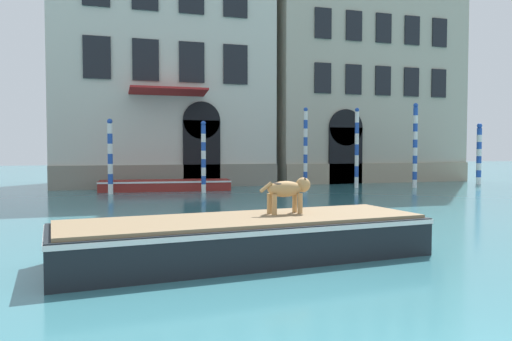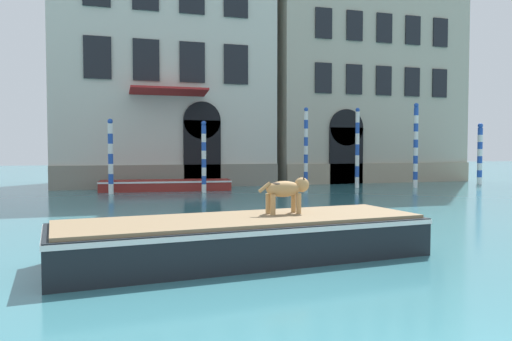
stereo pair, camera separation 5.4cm
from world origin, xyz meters
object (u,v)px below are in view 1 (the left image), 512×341
Objects in this scene: boat_foreground at (245,237)px; mooring_pole_0 at (305,148)px; boat_moored_near_palazzo at (166,185)px; mooring_pole_3 at (415,145)px; mooring_pole_1 at (204,156)px; mooring_pole_2 at (357,148)px; mooring_pole_4 at (110,156)px; mooring_pole_5 at (479,153)px; dog_on_deck at (288,189)px.

mooring_pole_0 is at bearing 58.02° from boat_foreground.
mooring_pole_3 reaches higher than boat_moored_near_palazzo.
mooring_pole_3 is (10.76, -0.34, 0.52)m from mooring_pole_1.
mooring_pole_0 is 0.99× the size of mooring_pole_2.
mooring_pole_5 is at bearing 0.28° from mooring_pole_4.
mooring_pole_0 reaches higher than dog_on_deck.
boat_moored_near_palazzo is 17.14m from mooring_pole_5.
mooring_pole_1 is at bearing 79.07° from dog_on_deck.
boat_foreground is 15.03m from boat_moored_near_palazzo.
boat_moored_near_palazzo is 1.53× the size of mooring_pole_2.
dog_on_deck reaches higher than boat_foreground.
mooring_pole_5 is (16.53, 13.81, 0.50)m from dog_on_deck.
dog_on_deck is 0.17× the size of boat_moored_near_palazzo.
mooring_pole_1 is at bearing 178.20° from mooring_pole_3.
mooring_pole_0 is (6.67, -1.01, 1.74)m from boat_moored_near_palazzo.
mooring_pole_4 is at bearing -179.86° from mooring_pole_0.
mooring_pole_0 is 2.74m from mooring_pole_2.
mooring_pole_0 is (6.16, 13.73, 0.80)m from dog_on_deck.
mooring_pole_0 reaches higher than boat_foreground.
boat_foreground is 22.48m from mooring_pole_5.
mooring_pole_2 reaches higher than mooring_pole_0.
dog_on_deck is 15.07m from mooring_pole_0.
mooring_pole_5 is (10.38, 0.07, -0.30)m from mooring_pole_0.
mooring_pole_4 is 0.97× the size of mooring_pole_5.
mooring_pole_0 reaches higher than boat_moored_near_palazzo.
mooring_pole_4 is (-9.16, -0.02, -0.35)m from mooring_pole_0.
boat_foreground is at bearing -98.12° from mooring_pole_1.
mooring_pole_2 is at bearing 50.22° from dog_on_deck.
mooring_pole_3 is 14.79m from mooring_pole_4.
mooring_pole_5 is (4.79, 0.98, -0.44)m from mooring_pole_3.
mooring_pole_0 is 9.17m from mooring_pole_4.
mooring_pole_0 is at bearing 59.23° from dog_on_deck.
mooring_pole_3 reaches higher than mooring_pole_5.
mooring_pole_3 is at bearing -168.46° from mooring_pole_5.
boat_foreground is 6.50× the size of dog_on_deck.
boat_moored_near_palazzo is 3.04m from mooring_pole_4.
mooring_pole_5 is at bearing 33.23° from dog_on_deck.
mooring_pole_1 is at bearing 76.72° from boat_foreground.
mooring_pole_1 is (1.92, 13.45, 1.22)m from boat_foreground.
boat_moored_near_palazzo is 1.92× the size of mooring_pole_1.
boat_moored_near_palazzo is at bearing 176.86° from mooring_pole_5.
dog_on_deck is 16.28m from mooring_pole_2.
mooring_pole_1 is (-5.17, -0.57, -0.38)m from mooring_pole_0.
mooring_pole_4 is at bearing -151.71° from boat_moored_near_palazzo.
dog_on_deck is 21.55m from mooring_pole_5.
mooring_pole_0 is (7.09, 14.02, 1.61)m from boat_foreground.
mooring_pole_0 is at bearing 0.14° from mooring_pole_4.
boat_foreground is 1.71× the size of mooring_pole_0.
mooring_pole_5 is (17.05, -0.93, 1.44)m from boat_moored_near_palazzo.
mooring_pole_0 reaches higher than mooring_pole_1.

